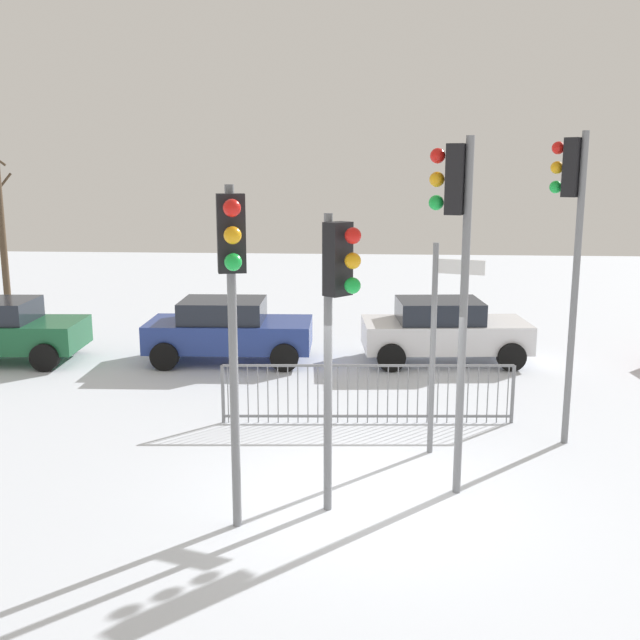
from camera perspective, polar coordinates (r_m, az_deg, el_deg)
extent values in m
plane|color=silver|center=(10.34, 3.64, -13.64)|extent=(60.00, 60.00, 0.00)
cylinder|color=slate|center=(12.23, 19.28, 1.99)|extent=(0.11, 0.11, 5.00)
cube|color=black|center=(12.14, 19.15, 11.19)|extent=(0.36, 0.39, 0.90)
sphere|color=red|center=(12.24, 18.12, 12.66)|extent=(0.20, 0.20, 0.20)
sphere|color=orange|center=(12.23, 18.03, 11.26)|extent=(0.20, 0.20, 0.20)
sphere|color=green|center=(12.23, 17.94, 9.86)|extent=(0.20, 0.20, 0.20)
cylinder|color=slate|center=(9.89, 11.12, -0.19)|extent=(0.11, 0.11, 4.84)
cube|color=black|center=(9.72, 10.58, 10.75)|extent=(0.31, 0.37, 0.90)
sphere|color=red|center=(9.78, 9.18, 12.55)|extent=(0.20, 0.20, 0.20)
sphere|color=orange|center=(9.78, 9.13, 10.80)|extent=(0.20, 0.20, 0.20)
sphere|color=green|center=(9.79, 9.07, 9.04)|extent=(0.20, 0.20, 0.20)
cylinder|color=slate|center=(8.88, -6.78, -3.35)|extent=(0.11, 0.11, 4.25)
cube|color=black|center=(8.45, -6.96, 6.73)|extent=(0.36, 0.29, 0.90)
sphere|color=red|center=(8.18, -6.90, 8.68)|extent=(0.20, 0.20, 0.20)
sphere|color=orange|center=(8.20, -6.85, 6.59)|extent=(0.20, 0.20, 0.20)
sphere|color=green|center=(8.24, -6.80, 4.51)|extent=(0.20, 0.20, 0.20)
cylinder|color=slate|center=(9.31, 0.63, -3.70)|extent=(0.11, 0.11, 3.90)
cube|color=black|center=(8.93, 1.40, 4.79)|extent=(0.38, 0.39, 0.90)
sphere|color=red|center=(8.72, 2.59, 6.60)|extent=(0.20, 0.20, 0.20)
sphere|color=orange|center=(8.75, 2.57, 4.64)|extent=(0.20, 0.20, 0.20)
sphere|color=green|center=(8.80, 2.56, 2.70)|extent=(0.20, 0.20, 0.20)
cylinder|color=slate|center=(11.45, 8.81, -2.36)|extent=(0.09, 0.09, 3.34)
cube|color=white|center=(11.13, 11.00, 4.09)|extent=(0.68, 0.24, 0.22)
cube|color=slate|center=(12.84, 3.79, -3.58)|extent=(5.12, 0.39, 0.04)
cube|color=slate|center=(13.11, 3.73, -7.50)|extent=(5.12, 0.39, 0.04)
cylinder|color=slate|center=(13.07, -7.20, -5.78)|extent=(0.02, 0.02, 1.05)
cylinder|color=slate|center=(13.04, -6.43, -5.79)|extent=(0.02, 0.02, 1.05)
cylinder|color=slate|center=(13.03, -5.65, -5.79)|extent=(0.02, 0.02, 1.05)
cylinder|color=slate|center=(13.01, -4.87, -5.80)|extent=(0.02, 0.02, 1.05)
cylinder|color=slate|center=(13.00, -4.09, -5.81)|extent=(0.02, 0.02, 1.05)
cylinder|color=slate|center=(12.98, -3.31, -5.81)|extent=(0.02, 0.02, 1.05)
cylinder|color=slate|center=(12.97, -2.52, -5.82)|extent=(0.02, 0.02, 1.05)
cylinder|color=slate|center=(12.97, -1.74, -5.82)|extent=(0.02, 0.02, 1.05)
cylinder|color=slate|center=(12.96, -0.95, -5.82)|extent=(0.02, 0.02, 1.05)
cylinder|color=slate|center=(12.96, -0.17, -5.83)|extent=(0.02, 0.02, 1.05)
cylinder|color=slate|center=(12.96, 0.62, -5.83)|extent=(0.02, 0.02, 1.05)
cylinder|color=slate|center=(12.96, 1.40, -5.82)|extent=(0.02, 0.02, 1.05)
cylinder|color=slate|center=(12.97, 2.19, -5.82)|extent=(0.02, 0.02, 1.05)
cylinder|color=slate|center=(12.98, 2.97, -5.82)|extent=(0.02, 0.02, 1.05)
cylinder|color=slate|center=(12.99, 3.76, -5.81)|extent=(0.02, 0.02, 1.05)
cylinder|color=slate|center=(13.00, 4.54, -5.81)|extent=(0.02, 0.02, 1.05)
cylinder|color=slate|center=(13.02, 5.32, -5.80)|extent=(0.02, 0.02, 1.05)
cylinder|color=slate|center=(13.03, 6.10, -5.80)|extent=(0.02, 0.02, 1.05)
cylinder|color=slate|center=(13.05, 6.88, -5.79)|extent=(0.02, 0.02, 1.05)
cylinder|color=slate|center=(13.07, 7.65, -5.78)|extent=(0.02, 0.02, 1.05)
cylinder|color=slate|center=(13.10, 8.42, -5.77)|extent=(0.02, 0.02, 1.05)
cylinder|color=slate|center=(13.13, 9.19, -5.76)|extent=(0.02, 0.02, 1.05)
cylinder|color=slate|center=(13.15, 9.95, -5.74)|extent=(0.02, 0.02, 1.05)
cylinder|color=slate|center=(13.19, 10.71, -5.73)|extent=(0.02, 0.02, 1.05)
cylinder|color=slate|center=(13.22, 11.47, -5.72)|extent=(0.02, 0.02, 1.05)
cylinder|color=slate|center=(13.25, 12.23, -5.70)|extent=(0.02, 0.02, 1.05)
cylinder|color=slate|center=(13.29, 12.98, -5.68)|extent=(0.02, 0.02, 1.05)
cylinder|color=slate|center=(13.33, 13.72, -5.67)|extent=(0.02, 0.02, 1.05)
cylinder|color=slate|center=(13.38, 14.46, -5.65)|extent=(0.02, 0.02, 1.05)
cylinder|color=slate|center=(13.08, -7.59, -5.77)|extent=(0.06, 0.06, 1.05)
cylinder|color=slate|center=(13.40, 14.83, -5.64)|extent=(0.06, 0.06, 1.05)
cube|color=silver|center=(17.32, 9.72, -1.13)|extent=(3.94, 2.04, 0.65)
cube|color=#1E232D|center=(17.18, 9.29, 0.66)|extent=(2.03, 1.67, 0.55)
cylinder|color=black|center=(18.49, 13.30, -1.50)|extent=(0.66, 0.28, 0.64)
cylinder|color=black|center=(16.90, 14.73, -2.79)|extent=(0.66, 0.28, 0.64)
cylinder|color=black|center=(18.01, 4.95, -1.58)|extent=(0.66, 0.28, 0.64)
cylinder|color=black|center=(16.37, 5.59, -2.93)|extent=(0.66, 0.28, 0.64)
cube|color=navy|center=(17.22, -7.05, -1.12)|extent=(3.86, 1.83, 0.65)
cube|color=#1E232D|center=(17.13, -7.59, 0.68)|extent=(1.95, 1.57, 0.55)
cylinder|color=black|center=(17.96, -2.34, -1.58)|extent=(0.65, 0.24, 0.64)
cylinder|color=black|center=(16.31, -2.80, -2.93)|extent=(0.65, 0.24, 0.64)
cylinder|color=black|center=(18.36, -10.78, -1.48)|extent=(0.65, 0.24, 0.64)
cylinder|color=black|center=(16.75, -12.05, -2.79)|extent=(0.65, 0.24, 0.64)
cube|color=#195933|center=(18.63, -23.72, -1.05)|extent=(3.90, 1.94, 0.65)
cylinder|color=black|center=(18.97, -18.88, -1.49)|extent=(0.65, 0.26, 0.64)
cylinder|color=black|center=(17.42, -20.70, -2.74)|extent=(0.65, 0.26, 0.64)
cylinder|color=#473828|center=(27.48, -23.66, 7.12)|extent=(0.24, 0.24, 5.47)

